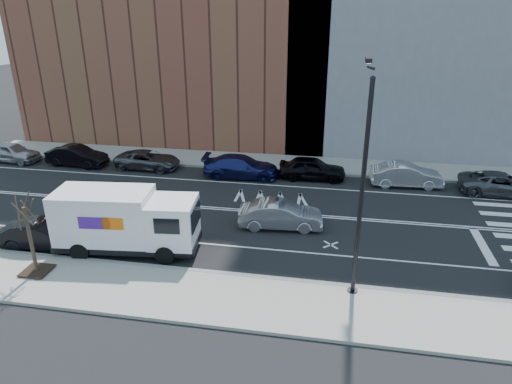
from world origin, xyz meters
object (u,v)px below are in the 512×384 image
(fedex_van, at_px, (125,220))
(far_parked_b, at_px, (77,156))
(far_parked_a, at_px, (12,152))
(driving_sedan, at_px, (281,215))

(fedex_van, bearing_deg, far_parked_b, 123.24)
(far_parked_a, height_order, driving_sedan, far_parked_a)
(driving_sedan, bearing_deg, far_parked_a, 65.75)
(far_parked_a, relative_size, driving_sedan, 0.97)
(fedex_van, distance_m, driving_sedan, 8.12)
(far_parked_a, height_order, far_parked_b, far_parked_b)
(fedex_van, xyz_separation_m, far_parked_b, (-9.26, 11.35, -0.90))
(fedex_van, distance_m, far_parked_b, 14.68)
(fedex_van, relative_size, far_parked_b, 1.55)
(fedex_van, distance_m, far_parked_a, 18.60)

